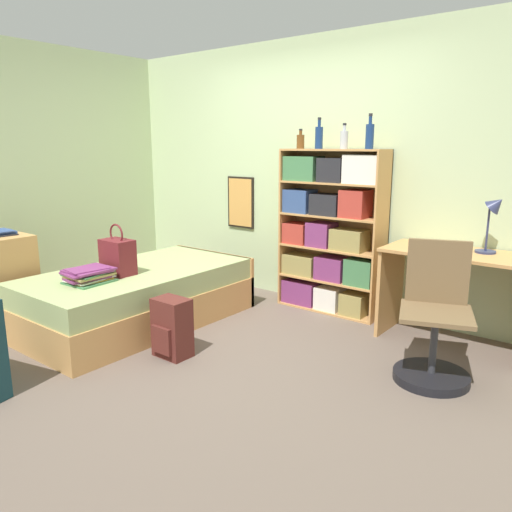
# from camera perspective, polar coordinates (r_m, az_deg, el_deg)

# --- Properties ---
(ground_plane) EXTENTS (14.00, 14.00, 0.00)m
(ground_plane) POSITION_cam_1_polar(r_m,az_deg,el_deg) (4.15, -6.33, -9.86)
(ground_plane) COLOR #66564C
(wall_back) EXTENTS (10.00, 0.09, 2.60)m
(wall_back) POSITION_cam_1_polar(r_m,az_deg,el_deg) (5.09, 6.00, 9.36)
(wall_back) COLOR beige
(wall_back) RESTS_ON ground_plane
(wall_left) EXTENTS (0.06, 10.00, 2.60)m
(wall_left) POSITION_cam_1_polar(r_m,az_deg,el_deg) (5.77, -23.90, 8.75)
(wall_left) COLOR beige
(wall_left) RESTS_ON ground_plane
(bed) EXTENTS (1.07, 2.02, 0.50)m
(bed) POSITION_cam_1_polar(r_m,az_deg,el_deg) (4.63, -13.17, -4.49)
(bed) COLOR tan
(bed) RESTS_ON ground_plane
(handbag) EXTENTS (0.29, 0.18, 0.44)m
(handbag) POSITION_cam_1_polar(r_m,az_deg,el_deg) (4.41, -15.53, -0.04)
(handbag) COLOR maroon
(handbag) RESTS_ON bed
(book_stack_on_bed) EXTENTS (0.34, 0.39, 0.12)m
(book_stack_on_bed) POSITION_cam_1_polar(r_m,az_deg,el_deg) (4.23, -18.58, -2.09)
(book_stack_on_bed) COLOR #427A4C
(book_stack_on_bed) RESTS_ON bed
(bookcase) EXTENTS (1.02, 0.29, 1.54)m
(bookcase) POSITION_cam_1_polar(r_m,az_deg,el_deg) (4.79, 8.36, 2.59)
(bookcase) COLOR tan
(bookcase) RESTS_ON ground_plane
(bottle_green) EXTENTS (0.07, 0.07, 0.18)m
(bottle_green) POSITION_cam_1_polar(r_m,az_deg,el_deg) (4.89, 5.11, 12.95)
(bottle_green) COLOR brown
(bottle_green) RESTS_ON bookcase
(bottle_brown) EXTENTS (0.07, 0.07, 0.28)m
(bottle_brown) POSITION_cam_1_polar(r_m,az_deg,el_deg) (4.74, 7.21, 13.36)
(bottle_brown) COLOR navy
(bottle_brown) RESTS_ON bookcase
(bottle_clear) EXTENTS (0.07, 0.07, 0.22)m
(bottle_clear) POSITION_cam_1_polar(r_m,az_deg,el_deg) (4.61, 10.04, 13.02)
(bottle_clear) COLOR #B7BCC1
(bottle_clear) RESTS_ON bookcase
(bottle_blue) EXTENTS (0.07, 0.07, 0.30)m
(bottle_blue) POSITION_cam_1_polar(r_m,az_deg,el_deg) (4.52, 12.87, 13.28)
(bottle_blue) COLOR navy
(bottle_blue) RESTS_ON bookcase
(desk) EXTENTS (1.14, 0.55, 0.76)m
(desk) POSITION_cam_1_polar(r_m,az_deg,el_deg) (4.26, 22.00, -2.69)
(desk) COLOR tan
(desk) RESTS_ON ground_plane
(desk_lamp) EXTENTS (0.21, 0.16, 0.47)m
(desk_lamp) POSITION_cam_1_polar(r_m,az_deg,el_deg) (4.19, 25.59, 4.43)
(desk_lamp) COLOR navy
(desk_lamp) RESTS_ON desk
(desk_chair) EXTENTS (0.59, 0.59, 0.94)m
(desk_chair) POSITION_cam_1_polar(r_m,az_deg,el_deg) (3.65, 19.65, -8.67)
(desk_chair) COLOR black
(desk_chair) RESTS_ON ground_plane
(backpack) EXTENTS (0.27, 0.22, 0.45)m
(backpack) POSITION_cam_1_polar(r_m,az_deg,el_deg) (3.86, -9.61, -8.13)
(backpack) COLOR #56231E
(backpack) RESTS_ON ground_plane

